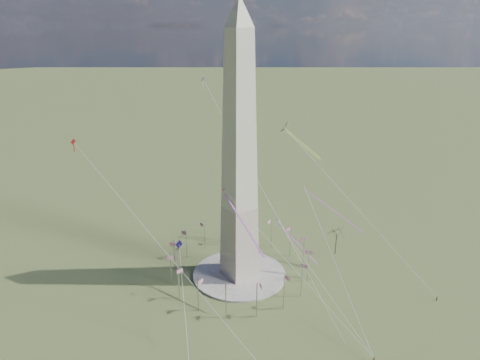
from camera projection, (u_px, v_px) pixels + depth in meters
ground at (239, 275)px, 166.13m from camera, size 2000.00×2000.00×0.00m
plaza at (239, 274)px, 166.00m from camera, size 36.00×36.00×0.80m
washington_monument at (239, 157)px, 149.85m from camera, size 15.56×15.56×100.00m
flagpole_ring at (239, 259)px, 163.66m from camera, size 54.40×54.40×13.00m
tree_near at (337, 232)px, 178.29m from camera, size 8.05×8.05×14.08m
person_east at (437, 299)px, 150.13m from camera, size 0.83×0.80×1.91m
person_centre at (374, 360)px, 122.56m from camera, size 1.25×0.83×1.97m
kite_delta_black at (287, 130)px, 179.72m from camera, size 12.81×17.70×14.97m
kite_diamond_purple at (179, 247)px, 148.58m from camera, size 1.54×2.83×8.82m
kite_streamer_left at (324, 203)px, 158.77m from camera, size 14.39×20.47×16.30m
kite_streamer_mid at (237, 212)px, 145.94m from camera, size 2.29×24.51×16.84m
kite_streamer_right at (291, 236)px, 174.74m from camera, size 6.56×20.31×14.22m
kite_small_red at (73, 143)px, 151.16m from camera, size 1.57×1.76×4.81m
kite_small_white at (203, 80)px, 176.17m from camera, size 1.36×2.08×4.51m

